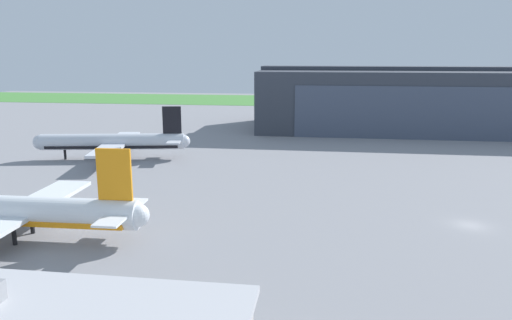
{
  "coord_description": "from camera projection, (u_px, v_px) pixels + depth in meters",
  "views": [
    {
      "loc": [
        -20.85,
        -68.39,
        23.71
      ],
      "look_at": [
        -32.17,
        12.15,
        5.79
      ],
      "focal_mm": 34.13,
      "sensor_mm": 36.0,
      "label": 1
    }
  ],
  "objects": [
    {
      "name": "grass_field_strip",
      "position": [
        367.0,
        101.0,
        242.81
      ],
      "size": [
        440.0,
        56.0,
        0.08
      ],
      "primitive_type": "cube",
      "color": "#488A3C",
      "rests_on": "ground_plane"
    },
    {
      "name": "maintenance_hangar",
      "position": [
        418.0,
        100.0,
        152.24
      ],
      "size": [
        97.99,
        38.64,
        19.67
      ],
      "color": "#383D47",
      "rests_on": "ground_plane"
    },
    {
      "name": "airliner_far_right",
      "position": [
        113.0,
        142.0,
        110.35
      ],
      "size": [
        34.8,
        30.37,
        11.99
      ],
      "color": "silver",
      "rests_on": "ground_plane"
    },
    {
      "name": "airliner_near_right",
      "position": [
        11.0,
        212.0,
        62.84
      ],
      "size": [
        37.07,
        31.83,
        12.29
      ],
      "color": "silver",
      "rests_on": "ground_plane"
    },
    {
      "name": "ground_plane",
      "position": [
        470.0,
        225.0,
        68.4
      ],
      "size": [
        440.0,
        440.0,
        0.0
      ],
      "primitive_type": "plane",
      "color": "gray"
    }
  ]
}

